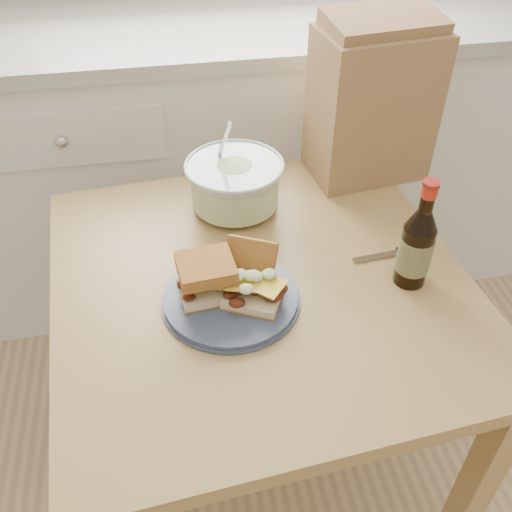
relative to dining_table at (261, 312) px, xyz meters
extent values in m
cube|color=white|center=(0.06, 0.88, -0.15)|extent=(2.40, 0.60, 0.90)
cube|color=beige|center=(0.06, 0.88, 0.32)|extent=(2.50, 0.64, 0.04)
cube|color=tan|center=(0.00, 0.00, 0.08)|extent=(0.92, 0.92, 0.04)
cube|color=tan|center=(0.41, -0.34, -0.27)|extent=(0.06, 0.06, 0.67)
cube|color=tan|center=(-0.41, 0.34, -0.27)|extent=(0.06, 0.06, 0.67)
cube|color=tan|center=(0.34, 0.41, -0.27)|extent=(0.06, 0.06, 0.67)
cylinder|color=#3D4862|center=(-0.07, -0.06, 0.11)|extent=(0.27, 0.27, 0.02)
cube|color=beige|center=(-0.11, -0.04, 0.13)|extent=(0.12, 0.11, 0.02)
cube|color=yellow|center=(-0.11, -0.04, 0.16)|extent=(0.07, 0.07, 0.00)
cube|color=#A6612C|center=(-0.11, -0.04, 0.19)|extent=(0.12, 0.11, 0.03)
cube|color=beige|center=(-0.03, -0.07, 0.13)|extent=(0.14, 0.13, 0.02)
cube|color=yellow|center=(-0.03, -0.07, 0.16)|extent=(0.08, 0.08, 0.00)
cube|color=#A6612C|center=(-0.02, -0.01, 0.16)|extent=(0.12, 0.11, 0.09)
cone|color=silver|center=(-0.01, 0.26, 0.16)|extent=(0.22, 0.22, 0.12)
cylinder|color=silver|center=(-0.01, 0.26, 0.16)|extent=(0.20, 0.20, 0.08)
torus|color=silver|center=(-0.01, 0.26, 0.22)|extent=(0.23, 0.23, 0.01)
cylinder|color=silver|center=(-0.04, 0.29, 0.26)|extent=(0.04, 0.09, 0.15)
cylinder|color=black|center=(0.30, -0.06, 0.17)|extent=(0.06, 0.06, 0.13)
cone|color=black|center=(0.30, -0.06, 0.26)|extent=(0.06, 0.06, 0.04)
cylinder|color=black|center=(0.30, -0.06, 0.31)|extent=(0.03, 0.03, 0.06)
cylinder|color=red|center=(0.30, -0.06, 0.32)|extent=(0.03, 0.03, 0.02)
cylinder|color=maroon|center=(0.30, -0.06, 0.34)|extent=(0.03, 0.03, 0.01)
cylinder|color=#374020|center=(0.30, -0.06, 0.18)|extent=(0.07, 0.07, 0.08)
cube|color=silver|center=(0.26, 0.02, 0.11)|extent=(0.12, 0.03, 0.00)
cube|color=black|center=(0.34, 0.03, 0.11)|extent=(0.07, 0.02, 0.01)
cube|color=#A5824F|center=(0.34, 0.36, 0.29)|extent=(0.30, 0.22, 0.36)
camera|label=1|loc=(-0.16, -0.85, 0.91)|focal=40.00mm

